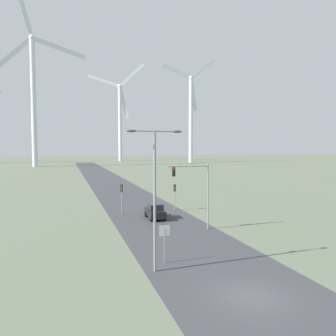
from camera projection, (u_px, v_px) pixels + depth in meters
ground_plane at (251, 296)px, 18.71m from camera, size 600.00×600.00×0.00m
road_surface at (119, 190)px, 64.40m from camera, size 10.00×240.00×0.01m
streetlamp at (155, 182)px, 22.08m from camera, size 3.85×0.32×9.70m
stop_sign_near at (164, 237)px, 23.98m from camera, size 0.81×0.07×2.82m
traffic_light_post_near_left at (122, 193)px, 41.12m from camera, size 0.28×0.34×3.84m
traffic_light_post_near_right at (175, 191)px, 43.87m from camera, size 0.28×0.34×3.51m
traffic_light_mast_overhead at (195, 183)px, 33.36m from camera, size 4.49×0.34×6.85m
car_approaching at (155, 211)px, 38.95m from camera, size 1.99×4.18×1.83m
wind_turbine_left at (33, 88)px, 139.88m from camera, size 38.95×3.00×76.95m
wind_turbine_center at (120, 115)px, 198.63m from camera, size 33.81×7.23×59.29m
wind_turbine_right at (191, 111)px, 179.31m from camera, size 31.07×2.60×57.64m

